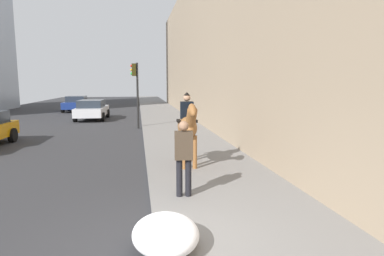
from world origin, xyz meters
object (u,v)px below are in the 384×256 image
object	(u,v)px
pedestrian_greeting	(184,153)
car_mid_lane	(92,109)
car_far_lane	(76,103)
mounted_horse_near	(188,126)
traffic_light_near_curb	(136,85)

from	to	relation	value
pedestrian_greeting	car_mid_lane	world-z (taller)	pedestrian_greeting
pedestrian_greeting	car_mid_lane	distance (m)	17.87
pedestrian_greeting	car_far_lane	distance (m)	25.70
mounted_horse_near	car_far_lane	xyz separation A→B (m)	(22.16, 7.17, -0.61)
mounted_horse_near	pedestrian_greeting	bearing A→B (deg)	-10.38
pedestrian_greeting	car_far_lane	size ratio (longest dim) A/B	0.42
car_mid_lane	car_far_lane	xyz separation A→B (m)	(7.47, 2.41, -0.01)
pedestrian_greeting	traffic_light_near_curb	world-z (taller)	traffic_light_near_curb
mounted_horse_near	car_mid_lane	size ratio (longest dim) A/B	0.50
mounted_horse_near	traffic_light_near_curb	size ratio (longest dim) A/B	0.59
mounted_horse_near	car_mid_lane	xyz separation A→B (m)	(14.69, 4.76, -0.60)
car_far_lane	traffic_light_near_curb	distance (m)	14.02
car_mid_lane	traffic_light_near_curb	size ratio (longest dim) A/B	1.18
pedestrian_greeting	traffic_light_near_curb	bearing A→B (deg)	10.49
mounted_horse_near	pedestrian_greeting	distance (m)	2.72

